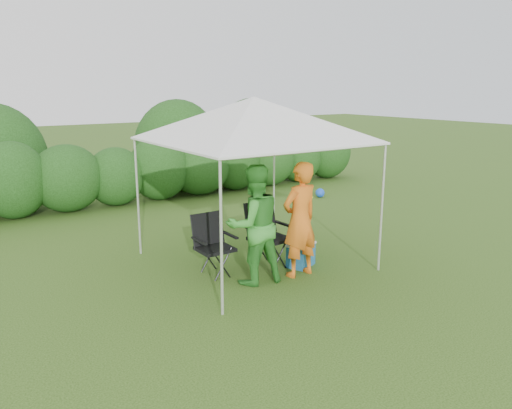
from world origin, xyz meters
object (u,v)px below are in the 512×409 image
man (300,220)px  cooler (301,254)px  chair_right (266,230)px  chair_left (212,240)px  canopy (254,119)px  woman (254,225)px

man → cooler: 0.84m
chair_right → chair_left: size_ratio=1.10×
man → chair_left: bearing=-42.3°
canopy → chair_right: size_ratio=2.85×
canopy → chair_left: (-0.87, -0.08, -1.90)m
woman → cooler: size_ratio=3.20×
canopy → woman: (-0.52, -0.78, -1.53)m
canopy → woman: bearing=-123.4°
chair_left → woman: size_ratio=0.53×
canopy → cooler: size_ratio=5.32×
man → chair_right: bearing=-82.0°
chair_right → chair_left: bearing=167.3°
chair_right → chair_left: 0.97m
canopy → cooler: canopy is taller
canopy → woman: canopy is taller
cooler → man: bearing=-156.6°
chair_left → man: 1.46m
man → woman: woman is taller
canopy → chair_left: 2.09m
chair_left → cooler: (1.41, -0.54, -0.36)m
woman → cooler: woman is taller
chair_right → cooler: chair_right is taller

